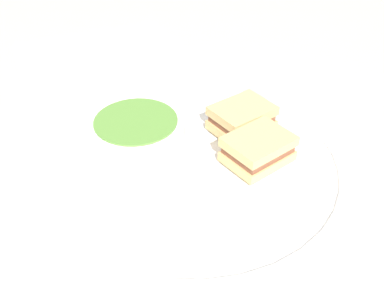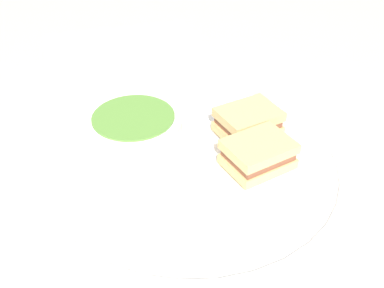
{
  "view_description": "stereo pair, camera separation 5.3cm",
  "coord_description": "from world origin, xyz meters",
  "px_view_note": "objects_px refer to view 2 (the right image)",
  "views": [
    {
      "loc": [
        -0.41,
        0.11,
        0.36
      ],
      "look_at": [
        0.0,
        0.0,
        0.04
      ],
      "focal_mm": 42.0,
      "sensor_mm": 36.0,
      "label": 1
    },
    {
      "loc": [
        -0.42,
        0.06,
        0.36
      ],
      "look_at": [
        0.0,
        0.0,
        0.04
      ],
      "focal_mm": 42.0,
      "sensor_mm": 36.0,
      "label": 2
    }
  ],
  "objects_px": {
    "soup_bowl": "(136,144)",
    "spoon": "(105,137)",
    "sandwich_half_far": "(248,121)",
    "sandwich_half_near": "(258,154)"
  },
  "relations": [
    {
      "from": "soup_bowl",
      "to": "spoon",
      "type": "xyz_separation_m",
      "value": [
        0.07,
        0.04,
        -0.03
      ]
    },
    {
      "from": "soup_bowl",
      "to": "spoon",
      "type": "height_order",
      "value": "soup_bowl"
    },
    {
      "from": "soup_bowl",
      "to": "spoon",
      "type": "distance_m",
      "value": 0.08
    },
    {
      "from": "soup_bowl",
      "to": "sandwich_half_far",
      "type": "height_order",
      "value": "soup_bowl"
    },
    {
      "from": "soup_bowl",
      "to": "sandwich_half_near",
      "type": "relative_size",
      "value": 1.14
    },
    {
      "from": "soup_bowl",
      "to": "sandwich_half_far",
      "type": "distance_m",
      "value": 0.16
    },
    {
      "from": "sandwich_half_far",
      "to": "sandwich_half_near",
      "type": "bearing_deg",
      "value": 176.31
    },
    {
      "from": "spoon",
      "to": "sandwich_half_far",
      "type": "height_order",
      "value": "sandwich_half_far"
    },
    {
      "from": "soup_bowl",
      "to": "spoon",
      "type": "relative_size",
      "value": 0.98
    },
    {
      "from": "spoon",
      "to": "sandwich_half_far",
      "type": "xyz_separation_m",
      "value": [
        -0.01,
        -0.18,
        0.01
      ]
    }
  ]
}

